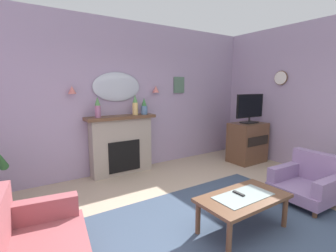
% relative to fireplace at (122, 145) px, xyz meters
% --- Properties ---
extents(floor, '(6.99, 6.79, 0.10)m').
position_rel_fireplace_xyz_m(floor, '(0.26, -2.72, -0.62)').
color(floor, tan).
rests_on(floor, ground).
extents(wall_back, '(6.99, 0.10, 3.00)m').
position_rel_fireplace_xyz_m(wall_back, '(0.26, 0.22, 0.93)').
color(wall_back, '#9E8CA8').
rests_on(wall_back, ground).
extents(patterned_rug, '(3.20, 2.40, 0.01)m').
position_rel_fireplace_xyz_m(patterned_rug, '(0.26, -2.52, -0.56)').
color(patterned_rug, '#38475B').
rests_on(patterned_rug, ground).
extents(fireplace, '(1.36, 0.36, 1.16)m').
position_rel_fireplace_xyz_m(fireplace, '(0.00, 0.00, 0.00)').
color(fireplace, gray).
rests_on(fireplace, ground).
extents(mantel_vase_centre, '(0.11, 0.11, 0.38)m').
position_rel_fireplace_xyz_m(mantel_vase_centre, '(-0.45, -0.03, 0.77)').
color(mantel_vase_centre, '#9E6084').
rests_on(mantel_vase_centre, fireplace).
extents(mantel_vase_right, '(0.11, 0.11, 0.40)m').
position_rel_fireplace_xyz_m(mantel_vase_right, '(0.30, -0.03, 0.78)').
color(mantel_vase_right, tan).
rests_on(mantel_vase_right, fireplace).
extents(mantel_vase_left, '(0.13, 0.13, 0.33)m').
position_rel_fireplace_xyz_m(mantel_vase_left, '(0.50, -0.03, 0.73)').
color(mantel_vase_left, '#4C7093').
rests_on(mantel_vase_left, fireplace).
extents(wall_mirror, '(0.96, 0.06, 0.56)m').
position_rel_fireplace_xyz_m(wall_mirror, '(0.00, 0.14, 1.14)').
color(wall_mirror, '#B2BCC6').
extents(wall_sconce_left, '(0.14, 0.14, 0.14)m').
position_rel_fireplace_xyz_m(wall_sconce_left, '(-0.85, 0.09, 1.09)').
color(wall_sconce_left, '#D17066').
extents(wall_sconce_right, '(0.14, 0.14, 0.14)m').
position_rel_fireplace_xyz_m(wall_sconce_right, '(0.85, 0.09, 1.09)').
color(wall_sconce_right, '#D17066').
extents(wall_clock, '(0.04, 0.31, 0.31)m').
position_rel_fireplace_xyz_m(wall_clock, '(3.22, -1.26, 1.33)').
color(wall_clock, silver).
extents(framed_picture, '(0.28, 0.03, 0.36)m').
position_rel_fireplace_xyz_m(framed_picture, '(1.50, 0.15, 1.18)').
color(framed_picture, '#4C6B56').
extents(coffee_table, '(1.10, 0.60, 0.45)m').
position_rel_fireplace_xyz_m(coffee_table, '(0.41, -2.66, -0.19)').
color(coffee_table, brown).
rests_on(coffee_table, ground).
extents(tv_remote, '(0.04, 0.16, 0.02)m').
position_rel_fireplace_xyz_m(tv_remote, '(0.39, -2.60, -0.12)').
color(tv_remote, black).
rests_on(tv_remote, coffee_table).
extents(armchair_beside_couch, '(0.86, 0.85, 0.71)m').
position_rel_fireplace_xyz_m(armchair_beside_couch, '(1.89, -2.68, -0.27)').
color(armchair_beside_couch, gray).
rests_on(armchair_beside_couch, ground).
extents(tv_cabinet, '(0.80, 0.57, 0.90)m').
position_rel_fireplace_xyz_m(tv_cabinet, '(2.71, -0.87, -0.12)').
color(tv_cabinet, brown).
rests_on(tv_cabinet, ground).
extents(tv_flatscreen, '(0.84, 0.24, 0.65)m').
position_rel_fireplace_xyz_m(tv_flatscreen, '(2.71, -0.89, 0.68)').
color(tv_flatscreen, black).
rests_on(tv_flatscreen, tv_cabinet).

